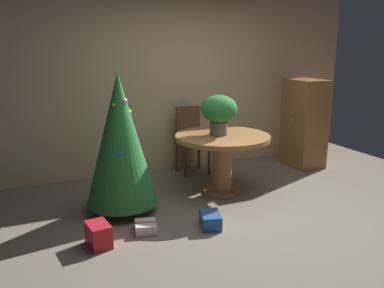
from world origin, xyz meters
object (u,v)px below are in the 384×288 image
(flower_vase, at_px, (219,111))
(wooden_chair_far, at_px, (190,137))
(round_dining_table, at_px, (222,150))
(wooden_cabinet, at_px, (304,123))
(gift_box_cream, at_px, (146,227))
(holiday_tree, at_px, (120,140))
(gift_box_blue, at_px, (210,220))
(gift_box_red, at_px, (99,235))

(flower_vase, height_order, wooden_chair_far, flower_vase)
(round_dining_table, height_order, wooden_cabinet, wooden_cabinet)
(flower_vase, height_order, gift_box_cream, flower_vase)
(flower_vase, relative_size, holiday_tree, 0.31)
(round_dining_table, distance_m, holiday_tree, 1.35)
(flower_vase, relative_size, gift_box_blue, 1.46)
(gift_box_red, bearing_deg, holiday_tree, 59.30)
(wooden_chair_far, relative_size, holiday_tree, 0.61)
(gift_box_blue, distance_m, wooden_cabinet, 2.79)
(round_dining_table, relative_size, holiday_tree, 0.75)
(wooden_chair_far, bearing_deg, holiday_tree, -141.06)
(round_dining_table, distance_m, wooden_chair_far, 1.00)
(flower_vase, bearing_deg, gift_box_cream, -149.49)
(gift_box_cream, bearing_deg, round_dining_table, 28.58)
(wooden_chair_far, distance_m, wooden_cabinet, 1.80)
(gift_box_cream, xyz_separation_m, wooden_cabinet, (2.98, 1.26, 0.62))
(gift_box_cream, bearing_deg, gift_box_red, -168.14)
(wooden_chair_far, bearing_deg, gift_box_red, -134.40)
(gift_box_blue, bearing_deg, wooden_cabinet, 31.46)
(wooden_chair_far, height_order, wooden_cabinet, wooden_cabinet)
(gift_box_red, bearing_deg, wooden_chair_far, 45.60)
(holiday_tree, bearing_deg, round_dining_table, 2.95)
(wooden_cabinet, bearing_deg, gift_box_red, -158.64)
(round_dining_table, bearing_deg, gift_box_red, -155.84)
(wooden_chair_far, distance_m, gift_box_blue, 1.98)
(gift_box_red, bearing_deg, gift_box_blue, -2.98)
(wooden_chair_far, relative_size, gift_box_red, 3.21)
(gift_box_cream, bearing_deg, wooden_chair_far, 53.44)
(holiday_tree, relative_size, gift_box_blue, 4.64)
(holiday_tree, bearing_deg, gift_box_cream, -82.72)
(flower_vase, relative_size, gift_box_cream, 1.75)
(flower_vase, xyz_separation_m, gift_box_blue, (-0.54, -0.87, -0.99))
(flower_vase, distance_m, wooden_cabinet, 1.91)
(round_dining_table, distance_m, gift_box_blue, 1.14)
(wooden_cabinet, bearing_deg, wooden_chair_far, 166.62)
(gift_box_red, bearing_deg, flower_vase, 25.52)
(wooden_chair_far, height_order, holiday_tree, holiday_tree)
(flower_vase, relative_size, gift_box_red, 1.64)
(gift_box_cream, height_order, wooden_cabinet, wooden_cabinet)
(gift_box_blue, bearing_deg, holiday_tree, 133.54)
(holiday_tree, bearing_deg, flower_vase, 4.39)
(round_dining_table, relative_size, wooden_chair_far, 1.22)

